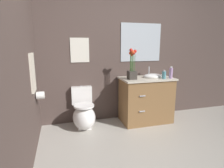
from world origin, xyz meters
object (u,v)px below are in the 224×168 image
at_px(lotion_bottle, 164,75).
at_px(toilet_paper_roll, 40,95).
at_px(vanity_cabinet, 146,99).
at_px(soap_bottle, 171,73).
at_px(wall_poster, 80,50).
at_px(toilet, 84,114).
at_px(flower_vase, 132,68).
at_px(hanging_towel, 33,73).
at_px(wall_mirror, 141,43).

height_order(lotion_bottle, toilet_paper_roll, lotion_bottle).
height_order(vanity_cabinet, lotion_bottle, vanity_cabinet).
distance_m(vanity_cabinet, soap_bottle, 0.65).
bearing_deg(vanity_cabinet, wall_poster, 165.68).
relative_size(toilet, lotion_bottle, 4.56).
height_order(flower_vase, soap_bottle, flower_vase).
distance_m(flower_vase, hanging_towel, 1.57).
xyz_separation_m(wall_poster, toilet_paper_roll, (-0.65, -0.46, -0.64)).
xyz_separation_m(flower_vase, lotion_bottle, (0.56, -0.10, -0.13)).
xyz_separation_m(soap_bottle, lotion_bottle, (-0.13, 0.01, -0.03)).
distance_m(flower_vase, wall_poster, 0.96).
distance_m(vanity_cabinet, lotion_bottle, 0.55).
bearing_deg(vanity_cabinet, flower_vase, -168.77).
relative_size(vanity_cabinet, lotion_bottle, 6.66).
relative_size(wall_poster, wall_mirror, 0.52).
bearing_deg(toilet_paper_roll, wall_mirror, 14.48).
height_order(wall_poster, hanging_towel, wall_poster).
height_order(toilet, flower_vase, flower_vase).
xyz_separation_m(flower_vase, toilet_paper_roll, (-1.48, -0.11, -0.34)).
xyz_separation_m(toilet, soap_bottle, (1.53, -0.20, 0.68)).
bearing_deg(vanity_cabinet, wall_mirror, 90.55).
distance_m(wall_mirror, hanging_towel, 2.00).
bearing_deg(wall_poster, vanity_cabinet, -14.32).
relative_size(vanity_cabinet, hanging_towel, 1.94).
xyz_separation_m(vanity_cabinet, lotion_bottle, (0.24, -0.17, 0.47)).
bearing_deg(toilet, soap_bottle, -7.45).
bearing_deg(lotion_bottle, flower_vase, 169.59).
xyz_separation_m(vanity_cabinet, wall_poster, (-1.15, 0.29, 0.89)).
distance_m(wall_poster, wall_mirror, 1.16).
xyz_separation_m(hanging_towel, toilet_paper_roll, (0.06, 0.18, -0.36)).
distance_m(soap_bottle, wall_poster, 1.64).
bearing_deg(flower_vase, lotion_bottle, -10.41).
height_order(wall_poster, toilet_paper_roll, wall_poster).
relative_size(vanity_cabinet, wall_poster, 2.40).
bearing_deg(hanging_towel, toilet, 28.02).
xyz_separation_m(toilet, flower_vase, (0.84, -0.09, 0.78)).
xyz_separation_m(toilet, hanging_towel, (-0.70, -0.37, 0.80)).
distance_m(vanity_cabinet, flower_vase, 0.68).
bearing_deg(hanging_towel, flower_vase, 10.49).
relative_size(soap_bottle, lotion_bottle, 1.39).
bearing_deg(lotion_bottle, wall_poster, 161.78).
height_order(wall_poster, wall_mirror, wall_mirror).
distance_m(lotion_bottle, wall_mirror, 0.76).
height_order(wall_mirror, toilet_paper_roll, wall_mirror).
bearing_deg(flower_vase, hanging_towel, -169.51).
distance_m(wall_poster, hanging_towel, 0.99).
distance_m(lotion_bottle, toilet_paper_roll, 2.05).
distance_m(soap_bottle, lotion_bottle, 0.13).
distance_m(lotion_bottle, wall_poster, 1.53).
height_order(vanity_cabinet, flower_vase, flower_vase).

